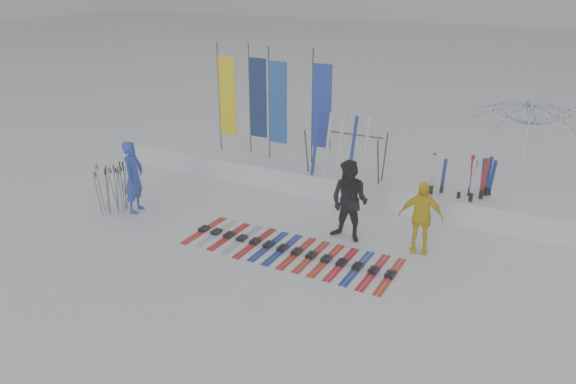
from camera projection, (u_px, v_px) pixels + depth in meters
The scene contains 11 objects.
ground at pixel (244, 259), 11.89m from camera, with size 120.00×120.00×0.00m, color white.
snow_bank at pixel (332, 179), 15.56m from camera, with size 14.00×1.60×0.60m, color white.
person_blue at pixel (134, 177), 13.93m from camera, with size 0.67×0.44×1.83m, color blue.
person_black at pixel (349, 201), 12.41m from camera, with size 0.90×0.70×1.86m, color black.
person_yellow at pixel (421, 217), 11.94m from camera, with size 0.94×0.39×1.61m, color yellow.
tent_canopy at pixel (524, 155), 14.02m from camera, with size 3.06×3.12×2.81m, color white.
ski_row at pixel (290, 250), 12.16m from camera, with size 4.71×1.66×0.07m.
pole_cluster at pixel (114, 189), 14.06m from camera, with size 0.71×0.84×1.25m.
feather_flags at pixel (269, 101), 15.92m from camera, with size 3.59×0.31×3.20m.
ski_rack at pixel (345, 148), 14.61m from camera, with size 2.04×0.80×1.23m.
upright_skis at pixel (465, 189), 13.58m from camera, with size 1.47×0.86×1.66m.
Camera 1 is at (5.78, -8.87, 5.67)m, focal length 35.00 mm.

